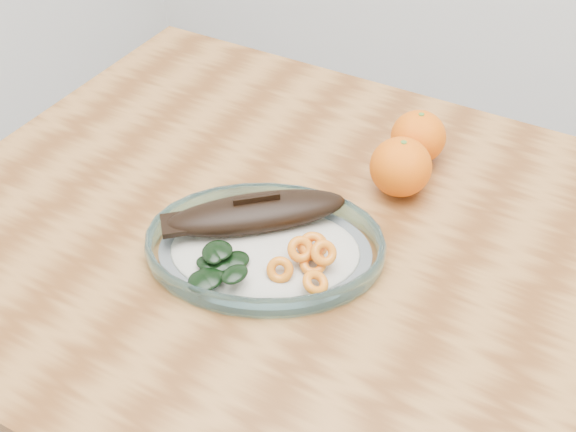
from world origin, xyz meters
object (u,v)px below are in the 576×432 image
(dining_table, at_px, (364,310))
(orange_right, at_px, (418,137))
(orange_left, at_px, (401,167))
(plated_meal, at_px, (264,244))

(dining_table, relative_size, orange_right, 15.03)
(orange_left, xyz_separation_m, orange_right, (-0.01, 0.08, -0.00))
(plated_meal, distance_m, orange_right, 0.30)
(plated_meal, xyz_separation_m, orange_right, (0.09, 0.28, 0.02))
(dining_table, bearing_deg, orange_left, 97.91)
(plated_meal, relative_size, orange_right, 8.92)
(dining_table, xyz_separation_m, orange_left, (-0.02, 0.14, 0.14))
(orange_left, bearing_deg, orange_right, 94.16)
(plated_meal, bearing_deg, dining_table, 0.67)
(plated_meal, height_order, orange_left, orange_left)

